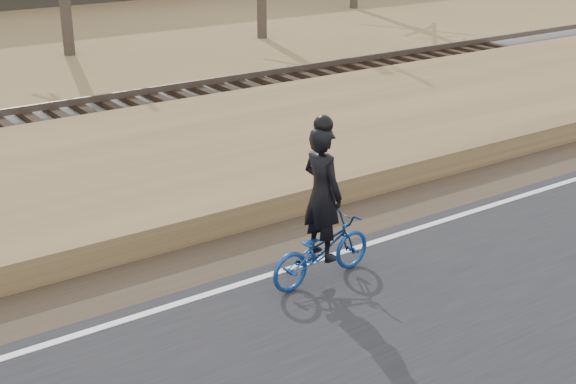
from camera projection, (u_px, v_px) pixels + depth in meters
ground at (66, 353)px, 9.47m from camera, size 120.00×120.00×0.00m
edge_line at (59, 341)px, 9.60m from camera, size 120.00×0.12×0.01m
shoulder at (32, 310)px, 10.38m from camera, size 120.00×1.60×0.04m
cyclist at (322, 227)px, 10.83m from camera, size 1.74×0.72×2.35m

